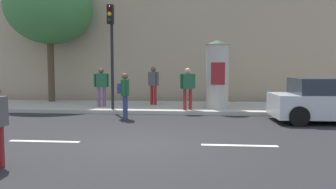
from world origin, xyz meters
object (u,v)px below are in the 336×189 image
Objects in this scene: poster_column at (217,74)px; pedestrian_in_red_top at (101,84)px; pedestrian_in_dark_shirt at (153,82)px; parked_car_red at (332,101)px; pedestrian_in_light_jacket at (124,92)px; pedestrian_tallest at (188,85)px; traffic_light at (111,40)px; street_tree at (49,8)px.

poster_column is 1.70× the size of pedestrian_in_red_top.
pedestrian_in_dark_shirt is 7.45m from parked_car_red.
pedestrian_in_light_jacket is 0.94× the size of pedestrian_in_dark_shirt.
poster_column reaches higher than pedestrian_in_red_top.
pedestrian_in_light_jacket is 2.81m from pedestrian_tallest.
parked_car_red is at bearing -28.03° from pedestrian_in_dark_shirt.
poster_column reaches higher than pedestrian_tallest.
pedestrian_tallest is at bearing -12.14° from pedestrian_in_red_top.
traffic_light reaches higher than poster_column.
pedestrian_in_light_jacket is 0.99× the size of pedestrian_in_red_top.
traffic_light is 3.57m from pedestrian_tallest.
poster_column is 1.62× the size of pedestrian_in_dark_shirt.
traffic_light is 8.43m from parked_car_red.
pedestrian_tallest is 5.25m from parked_car_red.
traffic_light is at bearing -125.88° from pedestrian_in_dark_shirt.
pedestrian_in_light_jacket is at bearing -141.60° from pedestrian_tallest.
pedestrian_in_dark_shirt is at bearing 80.75° from pedestrian_in_light_jacket.
pedestrian_in_red_top is (-5.04, 0.13, -0.44)m from poster_column.
street_tree is at bearing 148.02° from pedestrian_in_red_top.
street_tree is 1.61× the size of parked_car_red.
pedestrian_in_dark_shirt is at bearing 160.19° from poster_column.
street_tree is 3.87× the size of pedestrian_tallest.
poster_column reaches higher than pedestrian_in_light_jacket.
pedestrian_in_dark_shirt is at bearing 133.48° from pedestrian_tallest.
pedestrian_in_dark_shirt is at bearing 22.48° from pedestrian_in_red_top.
pedestrian_tallest is (7.02, -2.82, -3.70)m from street_tree.
pedestrian_in_red_top is at bearing -31.98° from street_tree.
traffic_light is 3.01m from pedestrian_in_dark_shirt.
traffic_light is at bearing -54.75° from pedestrian_in_red_top.
pedestrian_in_light_jacket is 7.13m from parked_car_red.
traffic_light is 2.23m from pedestrian_in_red_top.
parked_car_red is (4.92, -1.77, -0.44)m from pedestrian_tallest.
pedestrian_in_dark_shirt is at bearing -11.51° from street_tree.
poster_column is 1.69× the size of pedestrian_tallest.
pedestrian_in_dark_shirt is (-2.85, 1.03, -0.40)m from poster_column.
pedestrian_in_red_top is at bearing -157.52° from pedestrian_in_dark_shirt.
poster_column is (4.28, 0.94, -1.37)m from traffic_light.
street_tree is 3.94× the size of pedestrian_in_light_jacket.
pedestrian_tallest is (2.20, 1.74, 0.17)m from pedestrian_in_light_jacket.
pedestrian_tallest is (3.06, 0.25, -1.82)m from traffic_light.
traffic_light is 2.52× the size of pedestrian_in_light_jacket.
pedestrian_in_dark_shirt is (1.43, 1.97, -1.77)m from traffic_light.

